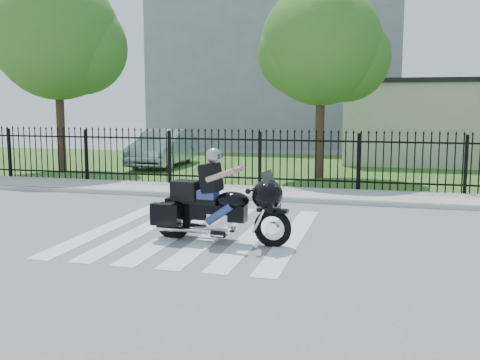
# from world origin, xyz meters

# --- Properties ---
(ground) EXTENTS (120.00, 120.00, 0.00)m
(ground) POSITION_xyz_m (0.00, 0.00, 0.00)
(ground) COLOR slate
(ground) RESTS_ON ground
(crosswalk) EXTENTS (5.00, 5.50, 0.01)m
(crosswalk) POSITION_xyz_m (0.00, 0.00, 0.01)
(crosswalk) COLOR silver
(crosswalk) RESTS_ON ground
(sidewalk) EXTENTS (40.00, 2.00, 0.12)m
(sidewalk) POSITION_xyz_m (0.00, 5.00, 0.06)
(sidewalk) COLOR #ADAAA3
(sidewalk) RESTS_ON ground
(curb) EXTENTS (40.00, 0.12, 0.12)m
(curb) POSITION_xyz_m (0.00, 4.00, 0.06)
(curb) COLOR #ADAAA3
(curb) RESTS_ON ground
(grass_strip) EXTENTS (40.00, 12.00, 0.02)m
(grass_strip) POSITION_xyz_m (0.00, 12.00, 0.01)
(grass_strip) COLOR #2B581E
(grass_strip) RESTS_ON ground
(iron_fence) EXTENTS (26.00, 0.04, 1.80)m
(iron_fence) POSITION_xyz_m (0.00, 6.00, 0.90)
(iron_fence) COLOR black
(iron_fence) RESTS_ON ground
(tree_left) EXTENTS (4.80, 4.80, 7.58)m
(tree_left) POSITION_xyz_m (-8.50, 8.50, 5.17)
(tree_left) COLOR #382316
(tree_left) RESTS_ON ground
(tree_mid) EXTENTS (4.20, 4.20, 6.78)m
(tree_mid) POSITION_xyz_m (1.50, 9.00, 4.67)
(tree_mid) COLOR #382316
(tree_mid) RESTS_ON ground
(building_low) EXTENTS (10.00, 6.00, 3.50)m
(building_low) POSITION_xyz_m (7.00, 16.00, 1.75)
(building_low) COLOR beige
(building_low) RESTS_ON ground
(building_low_roof) EXTENTS (10.20, 6.20, 0.20)m
(building_low_roof) POSITION_xyz_m (7.00, 16.00, 3.60)
(building_low_roof) COLOR black
(building_low_roof) RESTS_ON building_low
(building_tall) EXTENTS (15.00, 10.00, 12.00)m
(building_tall) POSITION_xyz_m (-3.00, 26.00, 6.00)
(building_tall) COLOR gray
(building_tall) RESTS_ON ground
(motorcycle_rider) EXTENTS (2.84, 1.02, 1.88)m
(motorcycle_rider) POSITION_xyz_m (0.63, -0.69, 0.77)
(motorcycle_rider) COLOR black
(motorcycle_rider) RESTS_ON ground
(parked_car) EXTENTS (1.84, 4.78, 1.55)m
(parked_car) POSITION_xyz_m (-5.30, 11.07, 0.80)
(parked_car) COLOR #9AB2C1
(parked_car) RESTS_ON grass_strip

